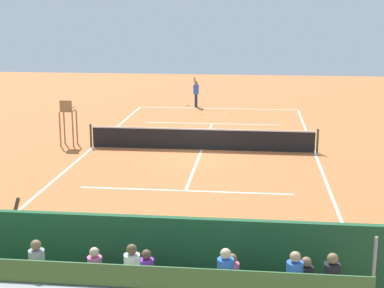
# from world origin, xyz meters

# --- Properties ---
(ground_plane) EXTENTS (60.00, 60.00, 0.00)m
(ground_plane) POSITION_xyz_m (0.00, 0.00, 0.00)
(ground_plane) COLOR #C66B38
(court_line_markings) EXTENTS (10.10, 22.20, 0.01)m
(court_line_markings) POSITION_xyz_m (0.00, -0.04, 0.00)
(court_line_markings) COLOR white
(court_line_markings) RESTS_ON ground
(tennis_net) EXTENTS (10.30, 0.10, 1.07)m
(tennis_net) POSITION_xyz_m (0.00, 0.00, 0.50)
(tennis_net) COLOR black
(tennis_net) RESTS_ON ground
(backdrop_wall) EXTENTS (18.00, 0.16, 2.00)m
(backdrop_wall) POSITION_xyz_m (0.00, 14.00, 1.00)
(backdrop_wall) COLOR #235633
(backdrop_wall) RESTS_ON ground
(umpire_chair) EXTENTS (0.67, 0.67, 2.14)m
(umpire_chair) POSITION_xyz_m (6.20, -0.14, 1.31)
(umpire_chair) COLOR olive
(umpire_chair) RESTS_ON ground
(courtside_bench) EXTENTS (1.80, 0.40, 0.93)m
(courtside_bench) POSITION_xyz_m (-2.17, 13.27, 0.56)
(courtside_bench) COLOR #9E754C
(courtside_bench) RESTS_ON ground
(equipment_bag) EXTENTS (0.90, 0.36, 0.36)m
(equipment_bag) POSITION_xyz_m (-0.20, 13.40, 0.18)
(equipment_bag) COLOR #334C8C
(equipment_bag) RESTS_ON ground
(tennis_player) EXTENTS (0.40, 0.55, 1.93)m
(tennis_player) POSITION_xyz_m (1.45, -11.44, 1.02)
(tennis_player) COLOR navy
(tennis_player) RESTS_ON ground
(tennis_racket) EXTENTS (0.51, 0.52, 0.03)m
(tennis_racket) POSITION_xyz_m (2.20, -12.03, 0.01)
(tennis_racket) COLOR black
(tennis_racket) RESTS_ON ground
(tennis_ball_near) EXTENTS (0.07, 0.07, 0.07)m
(tennis_ball_near) POSITION_xyz_m (-0.87, -9.27, 0.03)
(tennis_ball_near) COLOR #CCDB33
(tennis_ball_near) RESTS_ON ground
(tennis_ball_far) EXTENTS (0.07, 0.07, 0.07)m
(tennis_ball_far) POSITION_xyz_m (0.87, -8.79, 0.03)
(tennis_ball_far) COLOR #CCDB33
(tennis_ball_far) RESTS_ON ground
(line_judge) EXTENTS (0.45, 0.56, 1.93)m
(line_judge) POSITION_xyz_m (3.11, 13.10, 1.02)
(line_judge) COLOR #232328
(line_judge) RESTS_ON ground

